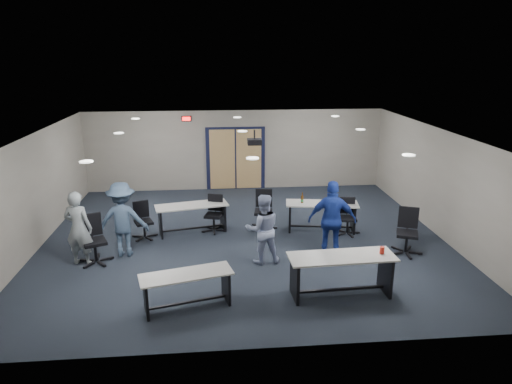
{
  "coord_description": "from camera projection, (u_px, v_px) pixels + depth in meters",
  "views": [
    {
      "loc": [
        -0.68,
        -10.72,
        4.56
      ],
      "look_at": [
        0.27,
        -0.3,
        1.33
      ],
      "focal_mm": 32.0,
      "sensor_mm": 36.0,
      "label": 1
    }
  ],
  "objects": [
    {
      "name": "chair_back_d",
      "position": [
        348.0,
        217.0,
        11.78
      ],
      "size": [
        0.66,
        0.66,
        0.94
      ],
      "primitive_type": null,
      "rotation": [
        0.0,
        0.0,
        -0.12
      ],
      "color": "black",
      "rests_on": "floor"
    },
    {
      "name": "person_lightblue",
      "position": [
        263.0,
        229.0,
        10.09
      ],
      "size": [
        0.83,
        0.67,
        1.6
      ],
      "primitive_type": "imported",
      "rotation": [
        0.0,
        0.0,
        3.23
      ],
      "color": "#96A2C7",
      "rests_on": "floor"
    },
    {
      "name": "table_front_left",
      "position": [
        187.0,
        284.0,
        8.37
      ],
      "size": [
        1.77,
        0.96,
        0.68
      ],
      "rotation": [
        0.0,
        0.0,
        0.25
      ],
      "color": "#A9A6A0",
      "rests_on": "floor"
    },
    {
      "name": "person_gray",
      "position": [
        78.0,
        228.0,
        9.99
      ],
      "size": [
        0.7,
        0.54,
        1.7
      ],
      "primitive_type": "imported",
      "rotation": [
        0.0,
        0.0,
        2.91
      ],
      "color": "#949EA1",
      "rests_on": "floor"
    },
    {
      "name": "front_wall",
      "position": [
        264.0,
        272.0,
        6.92
      ],
      "size": [
        10.0,
        0.04,
        2.7
      ],
      "primitive_type": "cube",
      "color": "gray",
      "rests_on": "floor"
    },
    {
      "name": "exit_sign",
      "position": [
        186.0,
        119.0,
        14.97
      ],
      "size": [
        0.32,
        0.07,
        0.18
      ],
      "color": "black",
      "rests_on": "back_wall"
    },
    {
      "name": "table_back_left",
      "position": [
        192.0,
        213.0,
        11.89
      ],
      "size": [
        1.95,
        1.0,
        0.75
      ],
      "rotation": [
        0.0,
        0.0,
        0.21
      ],
      "color": "#A9A6A0",
      "rests_on": "floor"
    },
    {
      "name": "back_wall",
      "position": [
        235.0,
        150.0,
        15.48
      ],
      "size": [
        10.0,
        0.04,
        2.7
      ],
      "primitive_type": "cube",
      "color": "gray",
      "rests_on": "floor"
    },
    {
      "name": "table_front_right",
      "position": [
        342.0,
        268.0,
        8.77
      ],
      "size": [
        2.07,
        0.77,
        0.97
      ],
      "rotation": [
        0.0,
        0.0,
        0.04
      ],
      "color": "#A9A6A0",
      "rests_on": "floor"
    },
    {
      "name": "chair_back_a",
      "position": [
        144.0,
        221.0,
        11.51
      ],
      "size": [
        0.77,
        0.77,
        0.94
      ],
      "primitive_type": null,
      "rotation": [
        0.0,
        0.0,
        0.39
      ],
      "color": "black",
      "rests_on": "floor"
    },
    {
      "name": "person_back",
      "position": [
        123.0,
        219.0,
        10.44
      ],
      "size": [
        1.14,
        0.66,
        1.76
      ],
      "primitive_type": "imported",
      "rotation": [
        0.0,
        0.0,
        3.15
      ],
      "color": "#394D67",
      "rests_on": "floor"
    },
    {
      "name": "person_navy",
      "position": [
        332.0,
        220.0,
        10.3
      ],
      "size": [
        1.14,
        0.64,
        1.83
      ],
      "primitive_type": "imported",
      "rotation": [
        0.0,
        0.0,
        2.95
      ],
      "color": "navy",
      "rests_on": "floor"
    },
    {
      "name": "left_wall",
      "position": [
        33.0,
        193.0,
        10.77
      ],
      "size": [
        0.04,
        9.0,
        2.7
      ],
      "primitive_type": "cube",
      "color": "gray",
      "rests_on": "floor"
    },
    {
      "name": "chair_loose_left",
      "position": [
        94.0,
        240.0,
        10.13
      ],
      "size": [
        0.91,
        0.91,
        1.1
      ],
      "primitive_type": null,
      "rotation": [
        0.0,
        0.0,
        0.41
      ],
      "color": "black",
      "rests_on": "floor"
    },
    {
      "name": "chair_back_b",
      "position": [
        214.0,
        214.0,
        11.96
      ],
      "size": [
        0.75,
        0.75,
        0.96
      ],
      "primitive_type": null,
      "rotation": [
        0.0,
        0.0,
        -0.28
      ],
      "color": "black",
      "rests_on": "floor"
    },
    {
      "name": "ceiling",
      "position": [
        244.0,
        134.0,
        10.8
      ],
      "size": [
        10.0,
        9.0,
        0.04
      ],
      "primitive_type": "cube",
      "color": "white",
      "rests_on": "back_wall"
    },
    {
      "name": "ceiling_projector",
      "position": [
        254.0,
        142.0,
        11.39
      ],
      "size": [
        0.35,
        0.32,
        0.37
      ],
      "color": "black",
      "rests_on": "ceiling"
    },
    {
      "name": "double_door",
      "position": [
        236.0,
        159.0,
        15.54
      ],
      "size": [
        2.0,
        0.07,
        2.2
      ],
      "color": "black",
      "rests_on": "back_wall"
    },
    {
      "name": "ceiling_can_lights",
      "position": [
        243.0,
        133.0,
        11.05
      ],
      "size": [
        6.24,
        5.74,
        0.02
      ],
      "primitive_type": null,
      "color": "white",
      "rests_on": "ceiling"
    },
    {
      "name": "floor",
      "position": [
        245.0,
        239.0,
        11.6
      ],
      "size": [
        10.0,
        10.0,
        0.0
      ],
      "primitive_type": "plane",
      "color": "black",
      "rests_on": "ground"
    },
    {
      "name": "chair_back_c",
      "position": [
        263.0,
        210.0,
        12.09
      ],
      "size": [
        0.75,
        0.75,
        1.05
      ],
      "primitive_type": null,
      "rotation": [
        0.0,
        0.0,
        -0.15
      ],
      "color": "black",
      "rests_on": "floor"
    },
    {
      "name": "chair_loose_right",
      "position": [
        407.0,
        232.0,
        10.6
      ],
      "size": [
        0.89,
        0.89,
        1.09
      ],
      "primitive_type": null,
      "rotation": [
        0.0,
        0.0,
        -0.38
      ],
      "color": "black",
      "rests_on": "floor"
    },
    {
      "name": "table_back_right",
      "position": [
        321.0,
        211.0,
        12.01
      ],
      "size": [
        1.95,
        0.91,
        1.04
      ],
      "rotation": [
        0.0,
        0.0,
        -0.15
      ],
      "color": "#A9A6A0",
      "rests_on": "floor"
    },
    {
      "name": "right_wall",
      "position": [
        439.0,
        183.0,
        11.64
      ],
      "size": [
        0.04,
        9.0,
        2.7
      ],
      "primitive_type": "cube",
      "color": "gray",
      "rests_on": "floor"
    }
  ]
}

